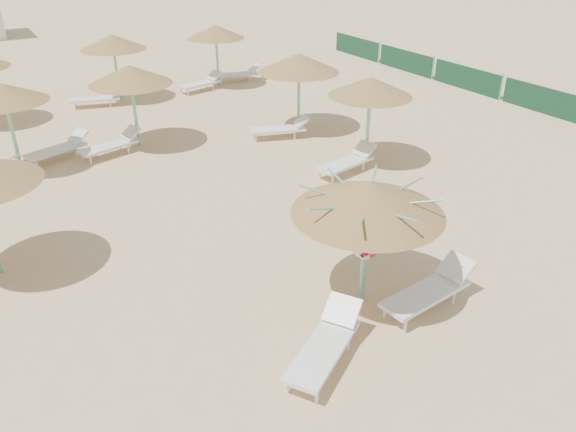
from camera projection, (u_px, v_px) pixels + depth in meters
ground at (342, 304)px, 11.13m from camera, size 120.00×120.00×0.00m
main_palapa at (368, 198)px, 10.27m from camera, size 2.87×2.87×2.58m
lounger_main_a at (326, 343)px, 9.55m from camera, size 2.09×1.65×0.76m
lounger_main_b at (430, 289)px, 10.93m from camera, size 2.18×0.87×0.77m
palapa_field at (145, 71)px, 18.48m from camera, size 14.82×14.16×2.71m
windbreak_fence at (467, 78)px, 24.79m from camera, size 0.08×19.84×1.10m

